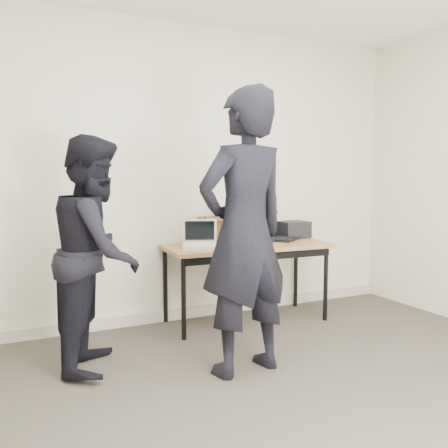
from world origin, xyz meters
TOP-DOWN VIEW (x-y plane):
  - room at (0.00, 0.00)m, footprint 4.60×4.60m
  - desk at (0.48, 1.91)m, footprint 1.53×0.73m
  - laptop_beige at (0.01, 1.89)m, footprint 0.39×0.38m
  - laptop_center at (0.47, 1.86)m, footprint 0.38×0.37m
  - laptop_right at (0.89, 2.06)m, footprint 0.49×0.49m
  - leather_satchel at (0.30, 2.14)m, footprint 0.38×0.23m
  - tissue at (0.33, 2.14)m, footprint 0.15×0.12m
  - equipment_box at (1.11, 2.10)m, footprint 0.29×0.24m
  - power_brick at (0.26, 1.74)m, footprint 0.07×0.05m
  - cables at (0.46, 1.91)m, footprint 1.16×0.43m
  - person_typist at (-0.09, 0.90)m, footprint 0.77×0.57m
  - person_observer at (-0.97, 1.45)m, footprint 0.86×0.96m
  - baseboard at (0.00, 2.23)m, footprint 4.50×0.03m

SIDE VIEW (x-z plane):
  - baseboard at x=0.00m, z-range 0.00..0.10m
  - desk at x=0.48m, z-range 0.30..1.02m
  - cables at x=0.46m, z-range 0.72..0.73m
  - power_brick at x=0.26m, z-range 0.72..0.75m
  - laptop_beige at x=0.01m, z-range 0.65..0.89m
  - laptop_center at x=0.47m, z-range 0.65..0.90m
  - laptop_right at x=0.89m, z-range 0.65..0.91m
  - equipment_box at x=1.11m, z-range 0.72..0.88m
  - person_observer at x=-0.97m, z-range 0.00..1.63m
  - leather_satchel at x=0.30m, z-range 0.72..0.97m
  - person_typist at x=-0.09m, z-range 0.00..1.94m
  - tissue at x=0.33m, z-range 0.97..1.04m
  - room at x=0.00m, z-range -0.05..2.75m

